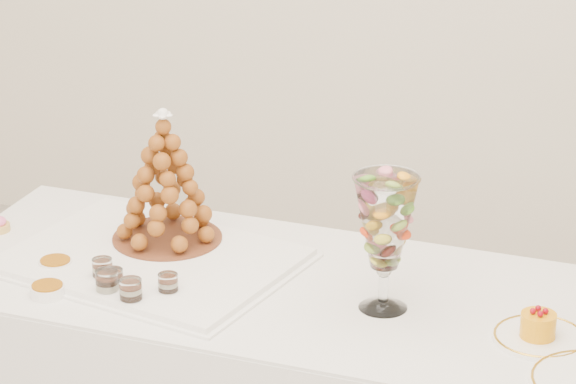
% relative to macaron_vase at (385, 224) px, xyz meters
% --- Properties ---
extents(lace_tray, '(0.74, 0.62, 0.02)m').
position_rel_macaron_vase_xyz_m(lace_tray, '(-0.59, 0.05, -0.19)').
color(lace_tray, white).
rests_on(lace_tray, buffet_table).
extents(macaron_vase, '(0.14, 0.14, 0.32)m').
position_rel_macaron_vase_xyz_m(macaron_vase, '(0.00, 0.00, 0.00)').
color(macaron_vase, white).
rests_on(macaron_vase, buffet_table).
extents(cake_plate, '(0.21, 0.21, 0.01)m').
position_rel_macaron_vase_xyz_m(cake_plate, '(0.36, -0.04, -0.20)').
color(cake_plate, white).
rests_on(cake_plate, buffet_table).
extents(verrine_a, '(0.05, 0.05, 0.06)m').
position_rel_macaron_vase_xyz_m(verrine_a, '(-0.65, -0.08, -0.17)').
color(verrine_a, white).
rests_on(verrine_a, buffet_table).
extents(verrine_b, '(0.05, 0.05, 0.06)m').
position_rel_macaron_vase_xyz_m(verrine_b, '(-0.61, -0.12, -0.17)').
color(verrine_b, white).
rests_on(verrine_b, buffet_table).
extents(verrine_c, '(0.06, 0.06, 0.06)m').
position_rel_macaron_vase_xyz_m(verrine_c, '(-0.48, -0.11, -0.17)').
color(verrine_c, white).
rests_on(verrine_c, buffet_table).
extents(verrine_d, '(0.06, 0.06, 0.07)m').
position_rel_macaron_vase_xyz_m(verrine_d, '(-0.61, -0.15, -0.17)').
color(verrine_d, white).
rests_on(verrine_d, buffet_table).
extents(verrine_e, '(0.05, 0.05, 0.07)m').
position_rel_macaron_vase_xyz_m(verrine_e, '(-0.54, -0.17, -0.17)').
color(verrine_e, white).
rests_on(verrine_e, buffet_table).
extents(ramekin_back, '(0.08, 0.08, 0.03)m').
position_rel_macaron_vase_xyz_m(ramekin_back, '(-0.79, -0.05, -0.19)').
color(ramekin_back, white).
rests_on(ramekin_back, buffet_table).
extents(ramekin_front, '(0.08, 0.08, 0.03)m').
position_rel_macaron_vase_xyz_m(ramekin_front, '(-0.75, -0.18, -0.19)').
color(ramekin_front, white).
rests_on(ramekin_front, buffet_table).
extents(croquembouche, '(0.29, 0.29, 0.34)m').
position_rel_macaron_vase_xyz_m(croquembouche, '(-0.59, 0.16, -0.02)').
color(croquembouche, brown).
rests_on(croquembouche, lace_tray).
extents(mousse_cake, '(0.08, 0.08, 0.07)m').
position_rel_macaron_vase_xyz_m(mousse_cake, '(0.35, -0.05, -0.17)').
color(mousse_cake, orange).
rests_on(mousse_cake, cake_plate).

